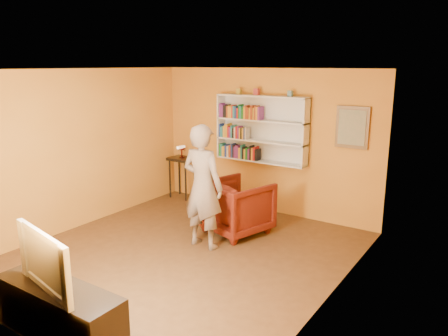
# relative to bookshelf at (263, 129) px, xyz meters

# --- Properties ---
(room_shell) EXTENTS (5.30, 5.80, 2.88)m
(room_shell) POSITION_rel_bookshelf_xyz_m (0.00, -2.41, -0.58)
(room_shell) COLOR #472D16
(room_shell) RESTS_ON ground
(bookshelf) EXTENTS (1.80, 0.29, 1.23)m
(bookshelf) POSITION_rel_bookshelf_xyz_m (0.00, 0.00, 0.00)
(bookshelf) COLOR silver
(bookshelf) RESTS_ON room_shell
(books_row_lower) EXTENTS (0.85, 0.19, 0.27)m
(books_row_lower) POSITION_rel_bookshelf_xyz_m (-0.44, -0.11, -0.46)
(books_row_lower) COLOR #176827
(books_row_lower) RESTS_ON bookshelf
(books_row_middle) EXTENTS (0.61, 0.19, 0.26)m
(books_row_middle) POSITION_rel_bookshelf_xyz_m (-0.56, -0.11, -0.09)
(books_row_middle) COLOR navy
(books_row_middle) RESTS_ON bookshelf
(books_row_upper) EXTENTS (0.88, 0.19, 0.27)m
(books_row_upper) POSITION_rel_bookshelf_xyz_m (-0.42, -0.11, 0.30)
(books_row_upper) COLOR #6C2776
(books_row_upper) RESTS_ON bookshelf
(ornament_left) EXTENTS (0.08, 0.08, 0.11)m
(ornament_left) POSITION_rel_bookshelf_xyz_m (-0.49, -0.06, 0.67)
(ornament_left) COLOR olive
(ornament_left) RESTS_ON bookshelf
(ornament_centre) EXTENTS (0.09, 0.09, 0.12)m
(ornament_centre) POSITION_rel_bookshelf_xyz_m (-0.11, -0.06, 0.68)
(ornament_centre) COLOR #A03537
(ornament_centre) RESTS_ON bookshelf
(ornament_right) EXTENTS (0.08, 0.08, 0.11)m
(ornament_right) POSITION_rel_bookshelf_xyz_m (0.56, -0.06, 0.67)
(ornament_right) COLOR slate
(ornament_right) RESTS_ON bookshelf
(framed_painting) EXTENTS (0.55, 0.05, 0.70)m
(framed_painting) POSITION_rel_bookshelf_xyz_m (1.65, 0.05, 0.16)
(framed_painting) COLOR brown
(framed_painting) RESTS_ON room_shell
(console_table) EXTENTS (0.53, 0.40, 0.86)m
(console_table) POSITION_rel_bookshelf_xyz_m (-1.82, -0.16, -0.88)
(console_table) COLOR black
(console_table) RESTS_ON ground
(ruby_lustre) EXTENTS (0.15, 0.15, 0.25)m
(ruby_lustre) POSITION_rel_bookshelf_xyz_m (-1.82, -0.16, -0.55)
(ruby_lustre) COLOR maroon
(ruby_lustre) RESTS_ON console_table
(armchair) EXTENTS (1.20, 1.22, 0.90)m
(armchair) POSITION_rel_bookshelf_xyz_m (0.19, -1.19, -1.14)
(armchair) COLOR #3F0904
(armchair) RESTS_ON ground
(person) EXTENTS (0.71, 0.47, 1.92)m
(person) POSITION_rel_bookshelf_xyz_m (0.06, -1.97, -0.64)
(person) COLOR #6E5E51
(person) RESTS_ON ground
(game_remote) EXTENTS (0.04, 0.15, 0.04)m
(game_remote) POSITION_rel_bookshelf_xyz_m (-0.15, -2.20, -0.01)
(game_remote) COLOR white
(game_remote) RESTS_ON person
(tv_cabinet) EXTENTS (1.56, 0.47, 0.56)m
(tv_cabinet) POSITION_rel_bookshelf_xyz_m (0.20, -4.66, -1.32)
(tv_cabinet) COLOR black
(tv_cabinet) RESTS_ON ground
(television) EXTENTS (1.09, 0.36, 0.63)m
(television) POSITION_rel_bookshelf_xyz_m (0.20, -4.66, -0.72)
(television) COLOR black
(television) RESTS_ON tv_cabinet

